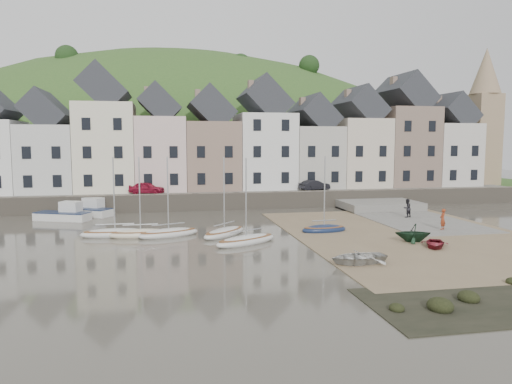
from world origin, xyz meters
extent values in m
plane|color=#4B463B|center=(0.00, 0.00, 0.00)|extent=(160.00, 160.00, 0.00)
cube|color=#335823|center=(0.00, 32.00, 0.75)|extent=(90.00, 30.00, 1.50)
cube|color=slate|center=(0.00, 20.50, 1.55)|extent=(70.00, 7.00, 0.10)
cube|color=slate|center=(0.00, 17.00, 0.90)|extent=(70.00, 1.20, 1.80)
cube|color=#796549|center=(11.00, 0.00, 0.03)|extent=(18.00, 26.00, 0.06)
cube|color=slate|center=(15.00, 8.00, 0.06)|extent=(8.00, 18.00, 0.12)
ellipsoid|color=#335823|center=(-5.00, 60.00, -18.00)|extent=(134.40, 84.00, 84.00)
cylinder|color=#382619|center=(-22.00, 48.00, 18.00)|extent=(0.50, 0.50, 3.00)
sphere|color=#213D19|center=(-22.00, 48.00, 20.50)|extent=(3.60, 3.60, 3.60)
cylinder|color=#382619|center=(-8.00, 52.00, 18.00)|extent=(0.50, 0.50, 3.00)
sphere|color=#213D19|center=(-8.00, 52.00, 20.50)|extent=(3.60, 3.60, 3.60)
cylinder|color=#382619|center=(6.00, 50.00, 18.00)|extent=(0.50, 0.50, 3.00)
sphere|color=#213D19|center=(6.00, 50.00, 20.50)|extent=(3.60, 3.60, 3.60)
cylinder|color=#382619|center=(18.00, 49.00, 18.00)|extent=(0.50, 0.50, 3.00)
sphere|color=#213D19|center=(18.00, 49.00, 20.50)|extent=(3.60, 3.60, 3.60)
cube|color=silver|center=(-20.05, 24.00, 5.25)|extent=(5.80, 8.00, 7.50)
cube|color=gray|center=(-21.50, 24.00, 11.92)|extent=(0.60, 0.90, 1.40)
cube|color=#EBE2C5|center=(-13.90, 24.00, 6.50)|extent=(6.40, 8.00, 10.00)
cube|color=gray|center=(-15.50, 24.00, 14.73)|extent=(0.60, 0.90, 1.40)
cube|color=beige|center=(-7.85, 24.00, 5.75)|extent=(5.60, 8.00, 8.50)
cube|color=gray|center=(-9.25, 24.00, 12.82)|extent=(0.60, 0.90, 1.40)
cube|color=#886D5E|center=(-1.90, 24.00, 5.50)|extent=(6.20, 8.00, 8.00)
cube|color=gray|center=(-3.45, 24.00, 12.62)|extent=(0.60, 0.90, 1.40)
cube|color=silver|center=(4.55, 24.00, 6.00)|extent=(6.60, 8.00, 9.00)
cube|color=gray|center=(2.90, 24.00, 13.83)|extent=(0.60, 0.90, 1.40)
cube|color=#B3AFA4|center=(10.80, 24.00, 5.25)|extent=(5.80, 8.00, 7.50)
cube|color=gray|center=(9.35, 24.00, 11.92)|extent=(0.60, 0.90, 1.40)
cube|color=beige|center=(16.75, 24.00, 5.75)|extent=(6.00, 8.00, 8.50)
cube|color=gray|center=(15.25, 24.00, 13.02)|extent=(0.60, 0.90, 1.40)
cube|color=#7D685A|center=(23.00, 24.00, 6.50)|extent=(6.40, 8.00, 10.00)
cube|color=gray|center=(21.40, 24.00, 14.73)|extent=(0.60, 0.90, 1.40)
cube|color=beige|center=(29.15, 24.00, 5.50)|extent=(5.80, 8.00, 8.00)
cube|color=gray|center=(27.70, 24.00, 12.42)|extent=(0.60, 0.90, 1.40)
cube|color=#997F60|center=(34.55, 24.00, 7.50)|extent=(3.50, 3.50, 12.00)
cone|color=#997F60|center=(34.55, 24.00, 16.50)|extent=(4.00, 4.00, 6.00)
ellipsoid|color=silver|center=(-11.40, 4.14, 0.20)|extent=(5.22, 1.56, 0.84)
ellipsoid|color=brown|center=(-11.40, 4.14, 0.42)|extent=(4.80, 1.42, 0.20)
cylinder|color=#B2B5B7|center=(-11.40, 4.14, 3.30)|extent=(0.10, 0.10, 5.60)
cylinder|color=#B2B5B7|center=(-11.40, 4.14, 0.95)|extent=(2.86, 0.11, 0.08)
ellipsoid|color=silver|center=(-7.37, 3.35, 0.20)|extent=(5.04, 3.10, 0.84)
ellipsoid|color=brown|center=(-7.37, 3.35, 0.42)|extent=(4.63, 2.83, 0.20)
cylinder|color=#B2B5B7|center=(-7.37, 3.35, 3.30)|extent=(0.10, 0.10, 5.60)
cylinder|color=#B2B5B7|center=(-7.37, 3.35, 0.95)|extent=(2.51, 1.01, 0.08)
ellipsoid|color=beige|center=(-9.47, 3.56, 0.20)|extent=(4.80, 1.67, 0.84)
ellipsoid|color=brown|center=(-9.47, 3.56, 0.42)|extent=(4.42, 1.52, 0.20)
cylinder|color=#B2B5B7|center=(-9.47, 3.56, 3.30)|extent=(0.10, 0.10, 5.60)
cylinder|color=#B2B5B7|center=(-9.47, 3.56, 0.95)|extent=(2.62, 0.17, 0.08)
ellipsoid|color=silver|center=(-3.14, 2.76, 0.20)|extent=(4.39, 4.54, 0.84)
ellipsoid|color=brown|center=(-3.14, 2.76, 0.42)|extent=(4.03, 4.16, 0.20)
cylinder|color=#B2B5B7|center=(-3.14, 2.76, 3.30)|extent=(0.10, 0.10, 5.60)
cylinder|color=#B2B5B7|center=(-3.14, 2.76, 0.95)|extent=(1.87, 1.98, 0.08)
ellipsoid|color=silver|center=(-1.99, -0.45, 0.20)|extent=(5.28, 3.87, 0.84)
ellipsoid|color=brown|center=(-1.99, -0.45, 0.42)|extent=(4.85, 3.55, 0.20)
cylinder|color=#B2B5B7|center=(-1.99, -0.45, 3.30)|extent=(0.10, 0.10, 5.60)
cylinder|color=#B2B5B7|center=(-1.99, -0.45, 0.95)|extent=(2.54, 1.48, 0.08)
ellipsoid|color=#162445|center=(4.91, 2.66, 0.20)|extent=(3.85, 1.80, 0.84)
ellipsoid|color=brown|center=(4.91, 2.66, 0.42)|extent=(3.54, 1.64, 0.20)
cylinder|color=#B2B5B7|center=(4.91, 2.66, 3.30)|extent=(0.10, 0.10, 5.60)
cylinder|color=#B2B5B7|center=(4.91, 2.66, 0.95)|extent=(2.06, 0.25, 0.08)
cube|color=silver|center=(-16.88, 12.96, 0.35)|extent=(5.34, 3.56, 0.70)
cube|color=#162445|center=(-16.88, 12.96, 0.72)|extent=(5.26, 3.57, 0.08)
cube|color=silver|center=(-16.18, 13.26, 1.20)|extent=(2.11, 1.80, 1.00)
cube|color=silver|center=(-15.18, 15.50, 0.35)|extent=(5.44, 4.42, 0.70)
cube|color=#162445|center=(-15.18, 15.50, 0.72)|extent=(5.38, 4.40, 0.08)
cube|color=silver|center=(-14.51, 15.95, 1.20)|extent=(2.24, 2.05, 1.00)
imported|color=beige|center=(3.50, -7.42, 0.42)|extent=(3.71, 2.83, 0.72)
imported|color=#17331F|center=(9.88, -2.35, 0.72)|extent=(2.95, 2.70, 1.32)
imported|color=maroon|center=(10.39, -4.39, 0.33)|extent=(2.91, 3.15, 0.53)
imported|color=maroon|center=(14.53, 1.28, 0.97)|extent=(0.74, 0.69, 1.70)
imported|color=black|center=(14.87, 7.69, 0.99)|extent=(1.04, 0.93, 1.75)
imported|color=maroon|center=(-9.40, 19.50, 2.25)|extent=(4.10, 2.64, 1.30)
imported|color=black|center=(9.59, 19.50, 2.21)|extent=(3.88, 2.23, 1.21)
ellipsoid|color=black|center=(5.77, -14.69, 0.19)|extent=(0.95, 1.05, 0.62)
ellipsoid|color=black|center=(1.96, -15.23, 0.13)|extent=(0.66, 0.72, 0.43)
ellipsoid|color=black|center=(3.82, -15.54, 0.22)|extent=(1.10, 1.21, 0.72)
camera|label=1|loc=(-7.85, -33.68, 7.25)|focal=33.80mm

